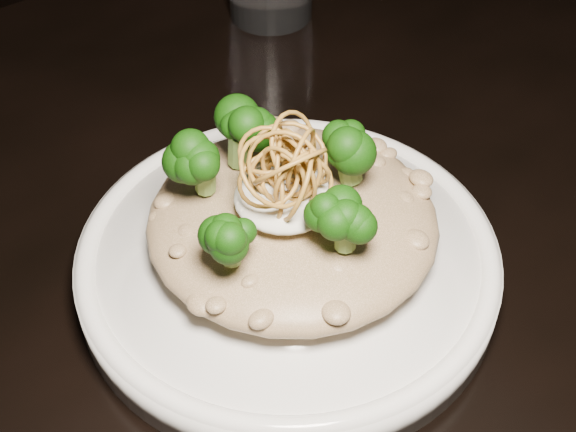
% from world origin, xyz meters
% --- Properties ---
extents(table, '(1.10, 0.80, 0.75)m').
position_xyz_m(table, '(0.00, 0.00, 0.67)').
color(table, black).
rests_on(table, ground).
extents(plate, '(0.26, 0.26, 0.03)m').
position_xyz_m(plate, '(-0.08, -0.03, 0.76)').
color(plate, white).
rests_on(plate, table).
extents(risotto, '(0.18, 0.18, 0.04)m').
position_xyz_m(risotto, '(-0.08, -0.03, 0.80)').
color(risotto, brown).
rests_on(risotto, plate).
extents(broccoli, '(0.11, 0.11, 0.04)m').
position_xyz_m(broccoli, '(-0.09, -0.03, 0.84)').
color(broccoli, black).
rests_on(broccoli, risotto).
extents(cheese, '(0.06, 0.06, 0.02)m').
position_xyz_m(cheese, '(-0.09, -0.03, 0.82)').
color(cheese, white).
rests_on(cheese, risotto).
extents(shallots, '(0.05, 0.05, 0.03)m').
position_xyz_m(shallots, '(-0.09, -0.03, 0.85)').
color(shallots, brown).
rests_on(shallots, cheese).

